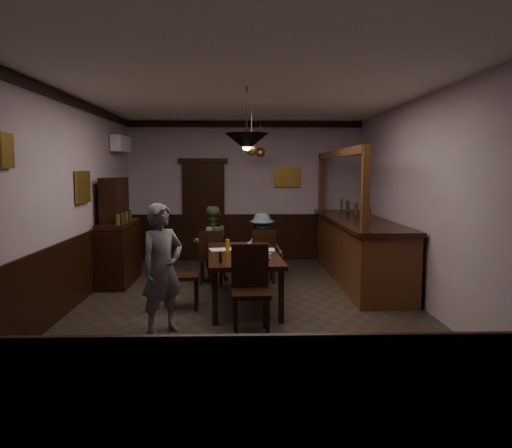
{
  "coord_description": "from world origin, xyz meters",
  "views": [
    {
      "loc": [
        -0.06,
        -6.78,
        1.95
      ],
      "look_at": [
        0.14,
        0.62,
        1.15
      ],
      "focal_mm": 35.0,
      "sensor_mm": 36.0,
      "label": 1
    }
  ],
  "objects_px": {
    "chair_far_left": "(211,255)",
    "person_seated_left": "(211,244)",
    "coffee_cup": "(269,256)",
    "dining_table": "(243,257)",
    "bar_counter": "(358,247)",
    "pendant_brass_mid": "(252,150)",
    "soda_can": "(244,250)",
    "chair_near": "(250,285)",
    "pendant_iron": "(247,142)",
    "person_standing": "(162,269)",
    "sideboard": "(118,241)",
    "pendant_brass_far": "(260,153)",
    "person_seated_right": "(262,246)",
    "chair_far_right": "(264,254)",
    "chair_side": "(178,270)"
  },
  "relations": [
    {
      "from": "chair_far_left",
      "to": "person_seated_left",
      "type": "bearing_deg",
      "value": -87.3
    },
    {
      "from": "coffee_cup",
      "to": "dining_table",
      "type": "bearing_deg",
      "value": 117.29
    },
    {
      "from": "person_seated_left",
      "to": "bar_counter",
      "type": "relative_size",
      "value": 0.32
    },
    {
      "from": "person_seated_left",
      "to": "pendant_brass_mid",
      "type": "height_order",
      "value": "pendant_brass_mid"
    },
    {
      "from": "dining_table",
      "to": "soda_can",
      "type": "height_order",
      "value": "soda_can"
    },
    {
      "from": "dining_table",
      "to": "chair_far_left",
      "type": "xyz_separation_m",
      "value": [
        -0.54,
        1.24,
        -0.18
      ]
    },
    {
      "from": "dining_table",
      "to": "chair_near",
      "type": "xyz_separation_m",
      "value": [
        0.09,
        -1.31,
        -0.11
      ]
    },
    {
      "from": "pendant_iron",
      "to": "chair_near",
      "type": "bearing_deg",
      "value": -85.79
    },
    {
      "from": "chair_near",
      "to": "pendant_iron",
      "type": "xyz_separation_m",
      "value": [
        -0.04,
        0.51,
        1.73
      ]
    },
    {
      "from": "chair_far_left",
      "to": "person_standing",
      "type": "bearing_deg",
      "value": 80.47
    },
    {
      "from": "coffee_cup",
      "to": "pendant_iron",
      "type": "height_order",
      "value": "pendant_iron"
    },
    {
      "from": "dining_table",
      "to": "pendant_brass_mid",
      "type": "distance_m",
      "value": 2.17
    },
    {
      "from": "soda_can",
      "to": "coffee_cup",
      "type": "bearing_deg",
      "value": -54.23
    },
    {
      "from": "sideboard",
      "to": "pendant_brass_mid",
      "type": "xyz_separation_m",
      "value": [
        2.31,
        0.07,
        1.57
      ]
    },
    {
      "from": "bar_counter",
      "to": "pendant_brass_far",
      "type": "xyz_separation_m",
      "value": [
        -1.69,
        1.36,
        1.71
      ]
    },
    {
      "from": "chair_far_left",
      "to": "pendant_iron",
      "type": "xyz_separation_m",
      "value": [
        0.6,
        -2.04,
        1.8
      ]
    },
    {
      "from": "bar_counter",
      "to": "pendant_iron",
      "type": "bearing_deg",
      "value": -130.77
    },
    {
      "from": "chair_near",
      "to": "dining_table",
      "type": "bearing_deg",
      "value": 91.68
    },
    {
      "from": "person_seated_right",
      "to": "pendant_brass_mid",
      "type": "distance_m",
      "value": 1.72
    },
    {
      "from": "chair_far_right",
      "to": "person_seated_right",
      "type": "relative_size",
      "value": 0.79
    },
    {
      "from": "chair_side",
      "to": "sideboard",
      "type": "bearing_deg",
      "value": 34.81
    },
    {
      "from": "coffee_cup",
      "to": "chair_far_left",
      "type": "bearing_deg",
      "value": 112.2
    },
    {
      "from": "chair_side",
      "to": "person_seated_left",
      "type": "relative_size",
      "value": 0.75
    },
    {
      "from": "person_standing",
      "to": "pendant_iron",
      "type": "relative_size",
      "value": 1.95
    },
    {
      "from": "dining_table",
      "to": "bar_counter",
      "type": "distance_m",
      "value": 2.55
    },
    {
      "from": "dining_table",
      "to": "pendant_brass_far",
      "type": "xyz_separation_m",
      "value": [
        0.36,
        2.87,
        1.61
      ]
    },
    {
      "from": "coffee_cup",
      "to": "person_seated_left",
      "type": "bearing_deg",
      "value": 109.45
    },
    {
      "from": "dining_table",
      "to": "chair_far_left",
      "type": "height_order",
      "value": "chair_far_left"
    },
    {
      "from": "bar_counter",
      "to": "pendant_iron",
      "type": "xyz_separation_m",
      "value": [
        -1.99,
        -2.31,
        1.72
      ]
    },
    {
      "from": "person_seated_left",
      "to": "pendant_brass_mid",
      "type": "distance_m",
      "value": 1.79
    },
    {
      "from": "chair_far_left",
      "to": "chair_side",
      "type": "bearing_deg",
      "value": 75.78
    },
    {
      "from": "chair_side",
      "to": "soda_can",
      "type": "xyz_separation_m",
      "value": [
        0.94,
        0.14,
        0.27
      ]
    },
    {
      "from": "chair_near",
      "to": "sideboard",
      "type": "height_order",
      "value": "sideboard"
    },
    {
      "from": "sideboard",
      "to": "pendant_iron",
      "type": "distance_m",
      "value": 3.47
    },
    {
      "from": "chair_far_right",
      "to": "pendant_brass_mid",
      "type": "bearing_deg",
      "value": -38.26
    },
    {
      "from": "chair_side",
      "to": "pendant_iron",
      "type": "xyz_separation_m",
      "value": [
        0.97,
        -0.54,
        1.76
      ]
    },
    {
      "from": "pendant_brass_mid",
      "to": "person_standing",
      "type": "bearing_deg",
      "value": -112.09
    },
    {
      "from": "chair_near",
      "to": "person_seated_right",
      "type": "xyz_separation_m",
      "value": [
        0.25,
        2.89,
        0.02
      ]
    },
    {
      "from": "sideboard",
      "to": "chair_far_right",
      "type": "bearing_deg",
      "value": -1.43
    },
    {
      "from": "chair_far_left",
      "to": "pendant_brass_far",
      "type": "xyz_separation_m",
      "value": [
        0.9,
        1.64,
        1.79
      ]
    },
    {
      "from": "bar_counter",
      "to": "pendant_brass_mid",
      "type": "distance_m",
      "value": 2.55
    },
    {
      "from": "person_seated_right",
      "to": "coffee_cup",
      "type": "bearing_deg",
      "value": 85.77
    },
    {
      "from": "person_seated_right",
      "to": "chair_far_right",
      "type": "bearing_deg",
      "value": 89.59
    },
    {
      "from": "dining_table",
      "to": "person_seated_right",
      "type": "xyz_separation_m",
      "value": [
        0.34,
        1.58,
        -0.09
      ]
    },
    {
      "from": "coffee_cup",
      "to": "pendant_brass_mid",
      "type": "bearing_deg",
      "value": 91.48
    },
    {
      "from": "pendant_brass_mid",
      "to": "chair_far_right",
      "type": "bearing_deg",
      "value": -34.07
    },
    {
      "from": "chair_side",
      "to": "person_seated_left",
      "type": "xyz_separation_m",
      "value": [
        0.36,
        1.78,
        0.12
      ]
    },
    {
      "from": "sideboard",
      "to": "bar_counter",
      "type": "height_order",
      "value": "bar_counter"
    },
    {
      "from": "dining_table",
      "to": "soda_can",
      "type": "bearing_deg",
      "value": -79.32
    },
    {
      "from": "person_standing",
      "to": "chair_side",
      "type": "bearing_deg",
      "value": 44.02
    }
  ]
}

